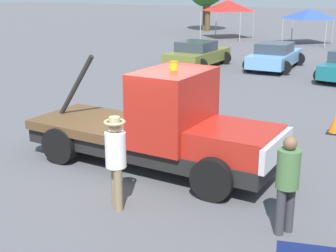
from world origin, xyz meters
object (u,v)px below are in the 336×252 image
at_px(person_at_hood, 116,156).
at_px(traffic_cone, 335,125).
at_px(tow_truck, 163,129).
at_px(person_near_truck, 287,179).
at_px(parked_car_skyblue, 275,56).
at_px(canopy_tent_blue, 309,14).
at_px(parked_car_olive, 197,54).
at_px(canopy_tent_red, 228,6).

relative_size(person_at_hood, traffic_cone, 3.30).
height_order(tow_truck, person_near_truck, tow_truck).
xyz_separation_m(parked_car_skyblue, canopy_tent_blue, (-0.70, 11.36, 1.48)).
height_order(tow_truck, traffic_cone, tow_truck).
relative_size(tow_truck, person_at_hood, 3.39).
height_order(parked_car_olive, parked_car_skyblue, same).
distance_m(tow_truck, parked_car_olive, 14.21).
xyz_separation_m(person_near_truck, canopy_tent_red, (-11.68, 28.21, 1.52)).
distance_m(tow_truck, parked_car_skyblue, 14.60).
distance_m(parked_car_olive, canopy_tent_red, 13.87).
bearing_deg(traffic_cone, person_near_truck, -88.88).
relative_size(parked_car_skyblue, canopy_tent_red, 1.36).
xyz_separation_m(parked_car_olive, parked_car_skyblue, (3.72, 1.26, 0.00)).
height_order(person_near_truck, canopy_tent_blue, canopy_tent_blue).
height_order(canopy_tent_red, canopy_tent_blue, canopy_tent_red).
xyz_separation_m(canopy_tent_blue, traffic_cone, (5.15, -21.24, -1.87)).
xyz_separation_m(parked_car_skyblue, canopy_tent_red, (-7.11, 12.06, 1.89)).
bearing_deg(tow_truck, person_near_truck, -23.86).
relative_size(person_near_truck, canopy_tent_blue, 0.58).
distance_m(person_near_truck, canopy_tent_red, 30.57).
distance_m(tow_truck, person_near_truck, 3.61).
bearing_deg(person_at_hood, parked_car_olive, -119.39).
bearing_deg(tow_truck, canopy_tent_red, 110.46).
bearing_deg(canopy_tent_red, parked_car_skyblue, -59.49).
xyz_separation_m(canopy_tent_red, traffic_cone, (11.55, -21.94, -2.28)).
bearing_deg(canopy_tent_blue, tow_truck, -85.47).
distance_m(person_at_hood, parked_car_skyblue, 16.77).
bearing_deg(canopy_tent_blue, traffic_cone, -76.37).
bearing_deg(person_near_truck, canopy_tent_red, -34.87).
bearing_deg(traffic_cone, canopy_tent_red, 117.77).
height_order(person_near_truck, canopy_tent_red, canopy_tent_red).
relative_size(parked_car_olive, traffic_cone, 7.85).
relative_size(person_at_hood, canopy_tent_red, 0.55).
bearing_deg(tow_truck, person_at_hood, -82.80).
bearing_deg(parked_car_skyblue, person_at_hood, -175.08).
distance_m(person_near_truck, person_at_hood, 3.11).
relative_size(parked_car_olive, canopy_tent_blue, 1.43).
height_order(parked_car_skyblue, canopy_tent_blue, canopy_tent_blue).
bearing_deg(traffic_cone, parked_car_olive, 133.46).
relative_size(person_at_hood, parked_car_olive, 0.42).
xyz_separation_m(parked_car_olive, canopy_tent_blue, (3.02, 12.62, 1.48)).
relative_size(canopy_tent_blue, traffic_cone, 5.48).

